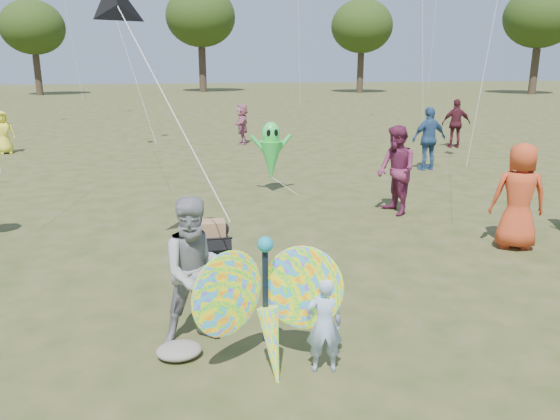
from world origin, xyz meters
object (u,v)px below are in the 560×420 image
(crowd_c, at_px, (429,139))
(crowd_a, at_px, (519,196))
(adult_man, at_px, (197,271))
(crowd_j, at_px, (242,124))
(crowd_h, at_px, (456,124))
(crowd_e, at_px, (396,170))
(jogging_stroller, at_px, (212,253))
(child_girl, at_px, (324,324))
(crowd_g, at_px, (3,132))
(alien_kite, at_px, (271,154))
(butterfly_kite, at_px, (268,308))

(crowd_c, bearing_deg, crowd_a, 67.77)
(adult_man, xyz_separation_m, crowd_a, (5.53, 2.24, 0.06))
(crowd_c, height_order, crowd_j, crowd_c)
(adult_man, height_order, crowd_h, crowd_h)
(adult_man, xyz_separation_m, crowd_h, (10.24, 13.00, 0.05))
(adult_man, xyz_separation_m, crowd_e, (4.36, 4.73, 0.08))
(jogging_stroller, bearing_deg, adult_man, -101.51)
(child_girl, height_order, crowd_e, crowd_e)
(crowd_g, xyz_separation_m, jogging_stroller, (6.21, -13.53, -0.13))
(crowd_g, xyz_separation_m, crowd_h, (16.18, -1.80, 0.16))
(crowd_j, distance_m, alien_kite, 8.42)
(butterfly_kite, bearing_deg, crowd_c, 56.48)
(crowd_h, distance_m, jogging_stroller, 15.40)
(crowd_j, height_order, jogging_stroller, crowd_j)
(crowd_c, xyz_separation_m, crowd_h, (2.99, 3.89, -0.03))
(crowd_h, distance_m, butterfly_kite, 16.82)
(crowd_h, bearing_deg, crowd_c, 64.52)
(crowd_h, bearing_deg, butterfly_kite, 67.39)
(crowd_h, height_order, crowd_j, crowd_h)
(crowd_a, bearing_deg, crowd_h, -94.43)
(crowd_c, xyz_separation_m, alien_kite, (-5.10, -1.99, 0.04))
(crowd_c, relative_size, crowd_e, 1.00)
(crowd_a, xyz_separation_m, alien_kite, (-3.39, 4.87, 0.06))
(crowd_a, relative_size, crowd_j, 1.17)
(adult_man, distance_m, alien_kite, 7.44)
(adult_man, height_order, crowd_e, crowd_e)
(crowd_h, distance_m, crowd_j, 8.11)
(child_girl, bearing_deg, crowd_h, -115.37)
(crowd_c, distance_m, butterfly_kite, 11.92)
(adult_man, distance_m, crowd_j, 15.74)
(crowd_h, bearing_deg, adult_man, 63.87)
(crowd_j, bearing_deg, crowd_c, 46.88)
(child_girl, bearing_deg, crowd_g, -57.82)
(crowd_a, distance_m, jogging_stroller, 5.37)
(crowd_c, distance_m, crowd_g, 14.36)
(crowd_e, bearing_deg, crowd_h, 138.61)
(adult_man, height_order, jogging_stroller, adult_man)
(adult_man, distance_m, crowd_a, 5.97)
(crowd_j, bearing_deg, alien_kite, 7.99)
(adult_man, relative_size, crowd_c, 0.92)
(jogging_stroller, bearing_deg, crowd_g, 115.06)
(crowd_g, height_order, crowd_j, crowd_j)
(crowd_h, bearing_deg, child_girl, 69.13)
(crowd_c, bearing_deg, crowd_e, 48.45)
(crowd_j, height_order, butterfly_kite, crowd_j)
(crowd_g, bearing_deg, crowd_h, -30.06)
(child_girl, xyz_separation_m, crowd_h, (9.01, 13.89, 0.38))
(crowd_a, xyz_separation_m, crowd_j, (-2.99, 13.29, -0.13))
(jogging_stroller, height_order, alien_kite, alien_kite)
(crowd_a, bearing_deg, alien_kite, -36.02)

